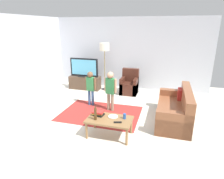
# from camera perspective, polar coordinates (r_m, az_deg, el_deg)

# --- Properties ---
(ground) EXTENTS (7.80, 7.80, 0.00)m
(ground) POSITION_cam_1_polar(r_m,az_deg,el_deg) (5.23, -1.86, -8.77)
(ground) COLOR beige
(wall_back) EXTENTS (6.00, 0.12, 2.70)m
(wall_back) POSITION_cam_1_polar(r_m,az_deg,el_deg) (7.64, 5.12, 10.48)
(wall_back) COLOR silver
(wall_back) RESTS_ON ground
(wall_left) EXTENTS (0.12, 6.00, 2.70)m
(wall_left) POSITION_cam_1_polar(r_m,az_deg,el_deg) (6.37, -28.81, 6.73)
(wall_left) COLOR silver
(wall_left) RESTS_ON ground
(area_rug) EXTENTS (2.20, 1.60, 0.01)m
(area_rug) POSITION_cam_1_polar(r_m,az_deg,el_deg) (5.57, -3.43, -7.01)
(area_rug) COLOR #9E2D28
(area_rug) RESTS_ON ground
(tv_stand) EXTENTS (1.20, 0.44, 0.50)m
(tv_stand) POSITION_cam_1_polar(r_m,az_deg,el_deg) (7.69, -7.95, 2.00)
(tv_stand) COLOR #4C3828
(tv_stand) RESTS_ON ground
(tv) EXTENTS (1.10, 0.28, 0.71)m
(tv) POSITION_cam_1_polar(r_m,az_deg,el_deg) (7.53, -8.22, 6.37)
(tv) COLOR black
(tv) RESTS_ON tv_stand
(couch) EXTENTS (0.80, 1.80, 0.86)m
(couch) POSITION_cam_1_polar(r_m,az_deg,el_deg) (5.30, 18.48, -5.95)
(couch) COLOR brown
(couch) RESTS_ON ground
(armchair) EXTENTS (0.60, 0.60, 0.90)m
(armchair) POSITION_cam_1_polar(r_m,az_deg,el_deg) (7.12, 5.17, 1.21)
(armchair) COLOR #472319
(armchair) RESTS_ON ground
(floor_lamp) EXTENTS (0.36, 0.36, 1.78)m
(floor_lamp) POSITION_cam_1_polar(r_m,az_deg,el_deg) (7.30, -2.24, 11.71)
(floor_lamp) COLOR #262626
(floor_lamp) RESTS_ON ground
(child_near_tv) EXTENTS (0.36, 0.17, 1.07)m
(child_near_tv) POSITION_cam_1_polar(r_m,az_deg,el_deg) (5.95, -6.33, 1.22)
(child_near_tv) COLOR #33598C
(child_near_tv) RESTS_ON ground
(child_center) EXTENTS (0.38, 0.19, 1.16)m
(child_center) POSITION_cam_1_polar(r_m,az_deg,el_deg) (5.52, -0.47, 0.53)
(child_center) COLOR gray
(child_center) RESTS_ON ground
(coffee_table) EXTENTS (1.00, 0.60, 0.42)m
(coffee_table) POSITION_cam_1_polar(r_m,az_deg,el_deg) (4.35, -0.77, -9.21)
(coffee_table) COLOR olive
(coffee_table) RESTS_ON ground
(book_stack) EXTENTS (0.27, 0.21, 0.10)m
(book_stack) POSITION_cam_1_polar(r_m,az_deg,el_deg) (4.48, -4.09, -7.00)
(book_stack) COLOR black
(book_stack) RESTS_ON coffee_table
(bottle) EXTENTS (0.06, 0.06, 0.32)m
(bottle) POSITION_cam_1_polar(r_m,az_deg,el_deg) (4.25, -4.90, -7.18)
(bottle) COLOR #4C3319
(bottle) RESTS_ON coffee_table
(tv_remote) EXTENTS (0.18, 0.09, 0.02)m
(tv_remote) POSITION_cam_1_polar(r_m,az_deg,el_deg) (4.17, 1.67, -9.62)
(tv_remote) COLOR black
(tv_remote) RESTS_ON coffee_table
(soda_can) EXTENTS (0.07, 0.07, 0.12)m
(soda_can) POSITION_cam_1_polar(r_m,az_deg,el_deg) (4.32, 3.72, -7.87)
(soda_can) COLOR #2659B2
(soda_can) RESTS_ON coffee_table
(plate) EXTENTS (0.22, 0.22, 0.02)m
(plate) POSITION_cam_1_polar(r_m,az_deg,el_deg) (4.42, 0.32, -7.95)
(plate) COLOR white
(plate) RESTS_ON coffee_table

